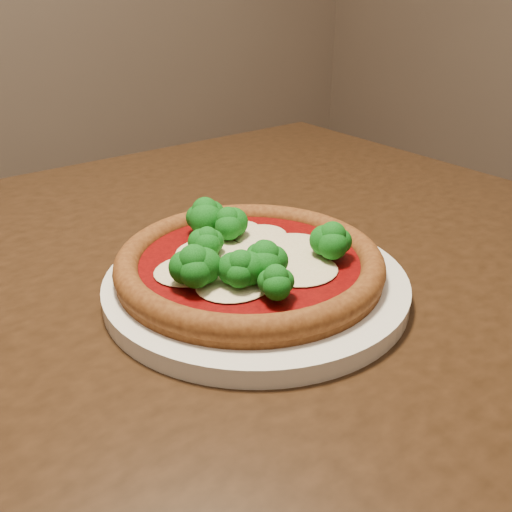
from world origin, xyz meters
TOP-DOWN VIEW (x-y plane):
  - dining_table at (0.01, 0.15)m, footprint 1.19×0.89m
  - plate at (0.08, 0.07)m, footprint 0.30×0.30m
  - pizza at (0.08, 0.08)m, footprint 0.26×0.26m

SIDE VIEW (x-z plane):
  - dining_table at x=0.01m, z-range 0.28..1.03m
  - plate at x=0.08m, z-range 0.75..0.77m
  - pizza at x=0.08m, z-range 0.75..0.81m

